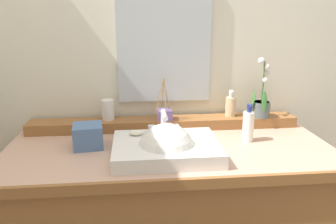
# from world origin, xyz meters

# --- Properties ---
(wall_back) EXTENTS (3.12, 0.20, 2.50)m
(wall_back) POSITION_xyz_m (0.00, 0.44, 1.25)
(wall_back) COLOR silver
(wall_back) RESTS_ON ground
(back_ledge) EXTENTS (1.41, 0.13, 0.05)m
(back_ledge) POSITION_xyz_m (0.00, 0.26, 0.88)
(back_ledge) COLOR #925E32
(back_ledge) RESTS_ON vanity_cabinet
(sink_basin) EXTENTS (0.45, 0.35, 0.27)m
(sink_basin) POSITION_xyz_m (-0.03, -0.11, 0.87)
(sink_basin) COLOR white
(sink_basin) RESTS_ON vanity_cabinet
(soap_bar) EXTENTS (0.07, 0.04, 0.02)m
(soap_bar) POSITION_xyz_m (-0.15, -0.00, 0.92)
(soap_bar) COLOR silver
(soap_bar) RESTS_ON sink_basin
(potted_plant) EXTENTS (0.12, 0.12, 0.32)m
(potted_plant) POSITION_xyz_m (0.52, 0.24, 0.98)
(potted_plant) COLOR slate
(potted_plant) RESTS_ON back_ledge
(soap_dispenser) EXTENTS (0.06, 0.06, 0.14)m
(soap_dispenser) POSITION_xyz_m (0.36, 0.27, 0.96)
(soap_dispenser) COLOR beige
(soap_dispenser) RESTS_ON back_ledge
(tumbler_cup) EXTENTS (0.06, 0.06, 0.11)m
(tumbler_cup) POSITION_xyz_m (-0.29, 0.27, 0.96)
(tumbler_cup) COLOR silver
(tumbler_cup) RESTS_ON back_ledge
(reed_diffuser) EXTENTS (0.08, 0.12, 0.22)m
(reed_diffuser) POSITION_xyz_m (-0.00, 0.23, 0.94)
(reed_diffuser) COLOR #6F589D
(reed_diffuser) RESTS_ON back_ledge
(lotion_bottle) EXTENTS (0.05, 0.06, 0.18)m
(lotion_bottle) POSITION_xyz_m (0.38, 0.03, 0.93)
(lotion_bottle) COLOR white
(lotion_bottle) RESTS_ON vanity_cabinet
(tissue_box) EXTENTS (0.14, 0.14, 0.11)m
(tissue_box) POSITION_xyz_m (-0.37, 0.03, 0.90)
(tissue_box) COLOR #4E70A2
(tissue_box) RESTS_ON vanity_cabinet
(mirror) EXTENTS (0.49, 0.02, 0.63)m
(mirror) POSITION_xyz_m (0.01, 0.33, 1.30)
(mirror) COLOR silver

